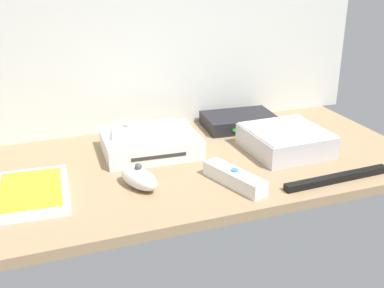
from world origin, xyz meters
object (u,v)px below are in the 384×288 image
(game_case, at_px, (31,192))
(remote_wand, at_px, (234,178))
(game_console, at_px, (151,143))
(remote_nunchuk, at_px, (139,178))
(network_router, at_px, (239,121))
(remote_classic_pad, at_px, (146,129))
(sensor_bar, at_px, (337,178))
(mini_computer, at_px, (286,140))

(game_case, relative_size, remote_wand, 1.31)
(game_console, xyz_separation_m, remote_nunchuk, (-0.07, -0.16, -0.00))
(network_router, relative_size, remote_wand, 1.24)
(game_console, bearing_deg, remote_classic_pad, 139.62)
(remote_wand, relative_size, sensor_bar, 0.63)
(sensor_bar, bearing_deg, remote_wand, 161.95)
(game_console, distance_m, network_router, 0.27)
(game_case, bearing_deg, remote_nunchuk, -6.53)
(network_router, height_order, remote_classic_pad, remote_classic_pad)
(remote_classic_pad, bearing_deg, sensor_bar, -25.63)
(game_case, bearing_deg, remote_wand, -9.92)
(mini_computer, xyz_separation_m, sensor_bar, (0.02, -0.17, -0.02))
(remote_nunchuk, distance_m, sensor_bar, 0.39)
(game_console, height_order, network_router, game_console)
(game_case, height_order, remote_classic_pad, remote_classic_pad)
(remote_wand, xyz_separation_m, remote_nunchuk, (-0.18, 0.06, 0.01))
(game_console, bearing_deg, sensor_bar, -38.48)
(mini_computer, relative_size, network_router, 0.92)
(remote_nunchuk, bearing_deg, sensor_bar, -39.58)
(mini_computer, bearing_deg, remote_nunchuk, -170.37)
(mini_computer, distance_m, remote_wand, 0.22)
(game_console, xyz_separation_m, mini_computer, (0.29, -0.10, 0.00))
(remote_nunchuk, bearing_deg, remote_classic_pad, 47.15)
(mini_computer, relative_size, remote_wand, 1.14)
(remote_nunchuk, bearing_deg, remote_wand, -40.32)
(remote_classic_pad, xyz_separation_m, sensor_bar, (0.32, -0.28, -0.05))
(game_case, relative_size, remote_classic_pad, 1.24)
(game_console, relative_size, remote_classic_pad, 1.36)
(mini_computer, relative_size, sensor_bar, 0.72)
(game_console, bearing_deg, remote_nunchuk, -110.40)
(remote_nunchuk, height_order, sensor_bar, remote_nunchuk)
(network_router, distance_m, remote_nunchuk, 0.41)
(game_case, height_order, remote_wand, remote_wand)
(network_router, relative_size, remote_nunchuk, 1.73)
(game_console, relative_size, remote_wand, 1.44)
(remote_classic_pad, bearing_deg, network_router, 31.34)
(game_console, bearing_deg, remote_wand, -60.23)
(remote_wand, distance_m, sensor_bar, 0.21)
(game_console, height_order, remote_wand, game_console)
(mini_computer, xyz_separation_m, network_router, (-0.03, 0.18, -0.01))
(remote_wand, bearing_deg, remote_nunchuk, 144.39)
(game_console, relative_size, game_case, 1.10)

